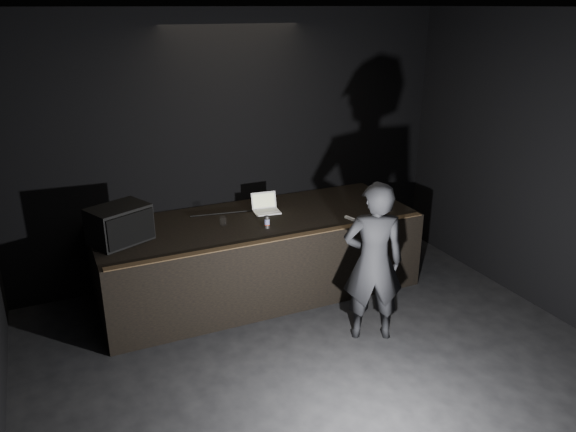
% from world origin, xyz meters
% --- Properties ---
extents(ground, '(7.00, 7.00, 0.00)m').
position_xyz_m(ground, '(0.00, 0.00, 0.00)').
color(ground, black).
rests_on(ground, ground).
extents(room_walls, '(6.10, 7.10, 3.52)m').
position_xyz_m(room_walls, '(0.00, 0.00, 2.02)').
color(room_walls, black).
rests_on(room_walls, ground).
extents(stage_riser, '(4.00, 1.50, 1.00)m').
position_xyz_m(stage_riser, '(0.00, 2.73, 0.50)').
color(stage_riser, black).
rests_on(stage_riser, ground).
extents(riser_lip, '(3.92, 0.10, 0.01)m').
position_xyz_m(riser_lip, '(0.00, 2.02, 1.01)').
color(riser_lip, brown).
rests_on(riser_lip, stage_riser).
extents(stage_monitor, '(0.76, 0.67, 0.42)m').
position_xyz_m(stage_monitor, '(-1.67, 2.69, 1.21)').
color(stage_monitor, black).
rests_on(stage_monitor, stage_riser).
extents(cable, '(0.85, 0.15, 0.02)m').
position_xyz_m(cable, '(-0.33, 3.07, 1.01)').
color(cable, black).
rests_on(cable, stage_riser).
extents(laptop, '(0.36, 0.33, 0.23)m').
position_xyz_m(laptop, '(0.20, 2.95, 1.06)').
color(laptop, white).
rests_on(laptop, stage_riser).
extents(beer_can, '(0.06, 0.06, 0.15)m').
position_xyz_m(beer_can, '(-0.00, 2.39, 1.08)').
color(beer_can, silver).
rests_on(beer_can, stage_riser).
extents(plastic_cup, '(0.09, 0.09, 0.11)m').
position_xyz_m(plastic_cup, '(-0.46, 2.70, 1.05)').
color(plastic_cup, white).
rests_on(plastic_cup, stage_riser).
extents(wii_remote, '(0.08, 0.16, 0.03)m').
position_xyz_m(wii_remote, '(1.05, 2.23, 1.01)').
color(wii_remote, white).
rests_on(wii_remote, stage_riser).
extents(person, '(0.78, 0.66, 1.82)m').
position_xyz_m(person, '(0.75, 1.21, 0.91)').
color(person, black).
rests_on(person, ground).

